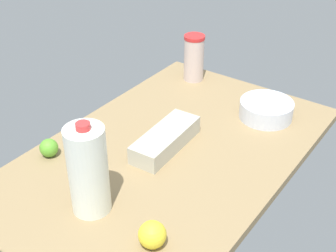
# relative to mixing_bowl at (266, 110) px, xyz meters

# --- Properties ---
(countertop) EXTENTS (1.20, 0.76, 0.03)m
(countertop) POSITION_rel_mixing_bowl_xyz_m (0.39, -0.17, -0.05)
(countertop) COLOR #917851
(countertop) RESTS_ON ground
(mixing_bowl) EXTENTS (0.20, 0.20, 0.07)m
(mixing_bowl) POSITION_rel_mixing_bowl_xyz_m (0.00, 0.00, 0.00)
(mixing_bowl) COLOR silver
(mixing_bowl) RESTS_ON countertop
(milk_jug) EXTENTS (0.11, 0.11, 0.28)m
(milk_jug) POSITION_rel_mixing_bowl_xyz_m (0.73, -0.18, 0.10)
(milk_jug) COLOR white
(milk_jug) RESTS_ON countertop
(egg_carton) EXTENTS (0.29, 0.12, 0.06)m
(egg_carton) POSITION_rel_mixing_bowl_xyz_m (0.37, -0.19, -0.00)
(egg_carton) COLOR beige
(egg_carton) RESTS_ON countertop
(tumbler_cup) EXTENTS (0.09, 0.09, 0.20)m
(tumbler_cup) POSITION_rel_mixing_bowl_xyz_m (-0.11, -0.39, 0.07)
(tumbler_cup) COLOR beige
(tumbler_cup) RESTS_ON countertop
(lime_near_front) EXTENTS (0.06, 0.06, 0.06)m
(lime_near_front) POSITION_rel_mixing_bowl_xyz_m (0.63, -0.47, -0.00)
(lime_near_front) COLOR #5CA92F
(lime_near_front) RESTS_ON countertop
(lemon_far_back) EXTENTS (0.07, 0.07, 0.07)m
(lemon_far_back) POSITION_rel_mixing_bowl_xyz_m (0.75, 0.04, 0.00)
(lemon_far_back) COLOR yellow
(lemon_far_back) RESTS_ON countertop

